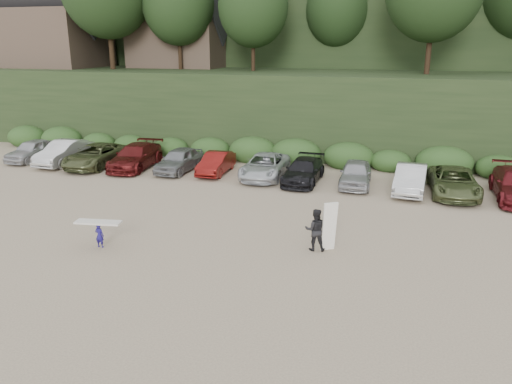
% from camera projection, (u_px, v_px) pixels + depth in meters
% --- Properties ---
extents(ground, '(120.00, 120.00, 0.00)m').
position_uv_depth(ground, '(208.00, 236.00, 22.19)').
color(ground, tan).
rests_on(ground, ground).
extents(hillside_backdrop, '(90.00, 41.50, 28.00)m').
position_uv_depth(hillside_backdrop, '(331.00, 12.00, 51.95)').
color(hillside_backdrop, black).
rests_on(hillside_backdrop, ground).
extents(parked_cars, '(36.60, 6.10, 1.65)m').
position_uv_depth(parked_cars, '(262.00, 167.00, 31.20)').
color(parked_cars, '#AEAFB3').
rests_on(parked_cars, ground).
extents(child_surfer, '(1.99, 0.83, 1.16)m').
position_uv_depth(child_surfer, '(99.00, 230.00, 20.80)').
color(child_surfer, navy).
rests_on(child_surfer, ground).
extents(adult_surfer, '(1.38, 0.84, 2.11)m').
position_uv_depth(adult_surfer, '(317.00, 229.00, 20.49)').
color(adult_surfer, black).
rests_on(adult_surfer, ground).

